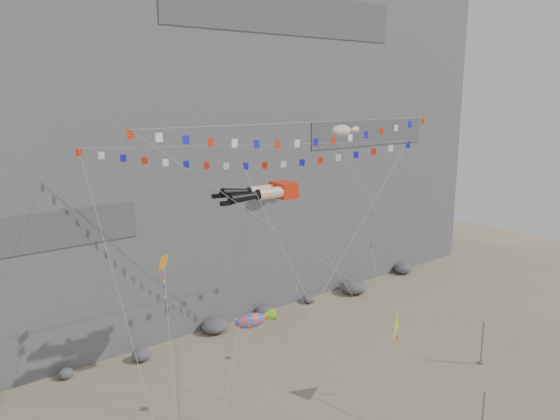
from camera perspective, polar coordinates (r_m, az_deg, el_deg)
name	(u,v)px	position (r m, az deg, el deg)	size (l,w,h in m)	color
ground	(341,410)	(42.13, 6.34, -20.09)	(120.00, 120.00, 0.00)	gray
cliff	(135,69)	(62.48, -14.92, 14.07)	(80.00, 28.00, 50.00)	slate
talus_boulders	(215,326)	(53.72, -6.82, -11.94)	(60.00, 3.00, 1.20)	#58585D
anchor_pole_right	(482,343)	(50.11, 20.36, -12.90)	(0.12, 0.12, 3.73)	slate
legs_kite	(264,192)	(40.26, -1.68, 1.84)	(7.19, 16.85, 21.79)	red
flag_banner_upper	(255,145)	(43.70, -2.63, 6.78)	(26.60, 19.07, 26.89)	red
flag_banner_lower	(307,123)	(40.01, 2.85, 9.09)	(26.87, 7.64, 25.00)	red
harlequin_kite	(163,263)	(33.18, -12.08, -5.47)	(4.25, 9.00, 15.24)	red
fish_windsock	(250,321)	(34.79, -3.12, -11.52)	(9.45, 6.90, 12.85)	#F0410C
delta_kite	(398,327)	(41.51, 12.20, -11.83)	(4.19, 6.63, 8.66)	yellow
blimp_windsock	(341,131)	(52.93, 6.43, 8.18)	(4.07, 14.82, 23.39)	beige
small_kite_a	(237,155)	(37.67, -4.51, 5.78)	(3.41, 13.08, 22.46)	#FF5615
small_kite_b	(371,249)	(44.42, 9.53, -4.00)	(6.27, 9.88, 14.93)	purple
small_kite_c	(297,291)	(36.81, 1.81, -8.46)	(2.54, 7.82, 12.06)	green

